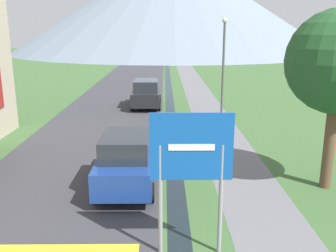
% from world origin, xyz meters
% --- Properties ---
extents(ground_plane, '(160.00, 160.00, 0.00)m').
position_xyz_m(ground_plane, '(0.00, 20.00, 0.00)').
color(ground_plane, '#3D6033').
extents(road, '(6.40, 60.00, 0.01)m').
position_xyz_m(road, '(-2.50, 30.00, 0.00)').
color(road, '#38383D').
rests_on(road, ground_plane).
extents(footpath, '(2.20, 60.00, 0.01)m').
position_xyz_m(footpath, '(3.60, 30.00, 0.00)').
color(footpath, slate).
rests_on(footpath, ground_plane).
extents(drainage_channel, '(0.60, 60.00, 0.00)m').
position_xyz_m(drainage_channel, '(1.20, 30.00, 0.00)').
color(drainage_channel, black).
rests_on(drainage_channel, ground_plane).
extents(mountain_distant, '(70.69, 70.69, 22.21)m').
position_xyz_m(mountain_distant, '(2.48, 85.71, 11.10)').
color(mountain_distant, slate).
rests_on(mountain_distant, ground_plane).
extents(road_sign, '(1.82, 0.11, 3.34)m').
position_xyz_m(road_sign, '(1.42, 4.81, 2.24)').
color(road_sign, gray).
rests_on(road_sign, ground_plane).
extents(parked_car_near, '(1.85, 3.86, 1.82)m').
position_xyz_m(parked_car_near, '(-0.40, 8.60, 0.91)').
color(parked_car_near, navy).
rests_on(parked_car_near, ground_plane).
extents(parked_car_far, '(1.91, 4.08, 1.82)m').
position_xyz_m(parked_car_far, '(-0.37, 21.59, 0.91)').
color(parked_car_far, black).
rests_on(parked_car_far, ground_plane).
extents(streetlamp, '(0.28, 0.28, 5.60)m').
position_xyz_m(streetlamp, '(3.77, 15.88, 3.29)').
color(streetlamp, '#515156').
rests_on(streetlamp, ground_plane).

